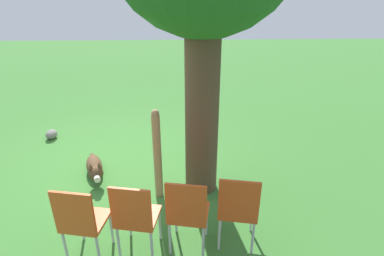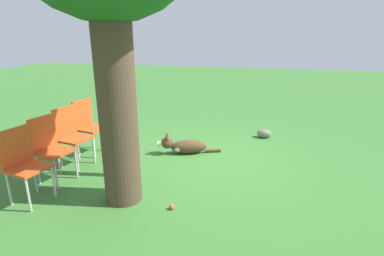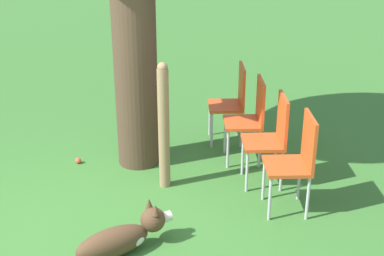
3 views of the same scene
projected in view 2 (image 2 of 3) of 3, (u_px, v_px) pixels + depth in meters
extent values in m
plane|color=#38702D|center=(201.00, 162.00, 5.18)|extent=(30.00, 30.00, 0.00)
cylinder|color=#4C3828|center=(117.00, 98.00, 3.62)|extent=(0.48, 0.48, 2.76)
ellipsoid|color=#513823|center=(189.00, 147.00, 5.52)|extent=(0.71, 0.46, 0.26)
ellipsoid|color=silver|center=(179.00, 148.00, 5.51)|extent=(0.29, 0.28, 0.15)
sphere|color=#513823|center=(167.00, 143.00, 5.46)|extent=(0.28, 0.28, 0.22)
cylinder|color=silver|center=(160.00, 144.00, 5.45)|extent=(0.13, 0.12, 0.09)
cone|color=#513823|center=(167.00, 137.00, 5.36)|extent=(0.07, 0.07, 0.10)
cone|color=#513823|center=(167.00, 135.00, 5.47)|extent=(0.07, 0.07, 0.10)
cylinder|color=#513823|center=(213.00, 151.00, 5.60)|extent=(0.30, 0.16, 0.06)
cylinder|color=#937551|center=(128.00, 137.00, 4.48)|extent=(0.12, 0.12, 1.30)
sphere|color=#937551|center=(125.00, 93.00, 4.28)|extent=(0.11, 0.11, 0.11)
cube|color=#D14C1E|center=(92.00, 128.00, 5.44)|extent=(0.49, 0.51, 0.04)
cube|color=#D14C1E|center=(83.00, 113.00, 5.44)|extent=(0.11, 0.44, 0.50)
cylinder|color=#B7B7BC|center=(108.00, 139.00, 5.61)|extent=(0.03, 0.03, 0.46)
cylinder|color=#B7B7BC|center=(94.00, 146.00, 5.28)|extent=(0.03, 0.03, 0.46)
cylinder|color=#B7B7BC|center=(93.00, 137.00, 5.75)|extent=(0.03, 0.03, 0.46)
cylinder|color=#B7B7BC|center=(79.00, 143.00, 5.42)|extent=(0.03, 0.03, 0.46)
cube|color=#D14C1E|center=(76.00, 139.00, 4.91)|extent=(0.49, 0.51, 0.04)
cube|color=#D14C1E|center=(65.00, 122.00, 4.90)|extent=(0.11, 0.44, 0.50)
cylinder|color=#B7B7BC|center=(94.00, 151.00, 5.08)|extent=(0.03, 0.03, 0.46)
cylinder|color=#B7B7BC|center=(77.00, 159.00, 4.75)|extent=(0.03, 0.03, 0.46)
cylinder|color=#B7B7BC|center=(78.00, 147.00, 5.22)|extent=(0.03, 0.03, 0.46)
cylinder|color=#B7B7BC|center=(61.00, 155.00, 4.89)|extent=(0.03, 0.03, 0.46)
cube|color=#D14C1E|center=(55.00, 152.00, 4.37)|extent=(0.49, 0.51, 0.04)
cube|color=#D14C1E|center=(43.00, 133.00, 4.37)|extent=(0.11, 0.44, 0.50)
cylinder|color=#B7B7BC|center=(76.00, 164.00, 4.54)|extent=(0.03, 0.03, 0.46)
cylinder|color=#B7B7BC|center=(56.00, 175.00, 4.21)|extent=(0.03, 0.03, 0.46)
cylinder|color=#B7B7BC|center=(59.00, 160.00, 4.68)|extent=(0.03, 0.03, 0.46)
cylinder|color=#B7B7BC|center=(38.00, 170.00, 4.35)|extent=(0.03, 0.03, 0.46)
cube|color=#D14C1E|center=(29.00, 169.00, 3.84)|extent=(0.49, 0.51, 0.04)
cube|color=#D14C1E|center=(15.00, 147.00, 3.83)|extent=(0.11, 0.44, 0.50)
cylinder|color=#B7B7BC|center=(54.00, 182.00, 4.00)|extent=(0.03, 0.03, 0.46)
cylinder|color=#B7B7BC|center=(28.00, 195.00, 3.68)|extent=(0.03, 0.03, 0.46)
cylinder|color=#B7B7BC|center=(35.00, 177.00, 4.15)|extent=(0.03, 0.03, 0.46)
cylinder|color=#B7B7BC|center=(9.00, 189.00, 3.82)|extent=(0.03, 0.03, 0.46)
sphere|color=#E54C33|center=(172.00, 207.00, 3.78)|extent=(0.07, 0.07, 0.07)
ellipsoid|color=slate|center=(264.00, 133.00, 6.36)|extent=(0.30, 0.21, 0.18)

